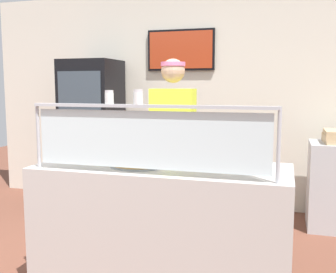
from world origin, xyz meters
name	(u,v)px	position (x,y,z in m)	size (l,w,h in m)	color
ground_plane	(183,256)	(0.91, 1.00, 0.00)	(12.00, 12.00, 0.00)	brown
shop_rear_unit	(216,99)	(0.91, 2.64, 1.36)	(6.22, 0.13, 2.70)	silver
serving_counter	(162,229)	(0.91, 0.37, 0.47)	(1.82, 0.73, 0.95)	#BCB7B2
sneeze_guard	(148,131)	(0.91, 0.06, 1.24)	(1.65, 0.06, 0.46)	#B2B5BC
pizza_tray	(139,163)	(0.75, 0.34, 0.97)	(0.43, 0.43, 0.04)	#9EA0A8
pizza_server	(133,160)	(0.71, 0.32, 0.99)	(0.07, 0.28, 0.01)	#ADAFB7
parmesan_shaker	(109,98)	(0.65, 0.06, 1.45)	(0.06, 0.06, 0.09)	white
pepper_flake_shaker	(138,98)	(0.85, 0.06, 1.45)	(0.06, 0.06, 0.10)	white
worker_figure	(173,145)	(0.81, 1.04, 1.01)	(0.41, 0.50, 1.76)	#23232D
drink_fridge	(93,134)	(-0.58, 2.20, 0.92)	(0.66, 0.63, 1.84)	black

